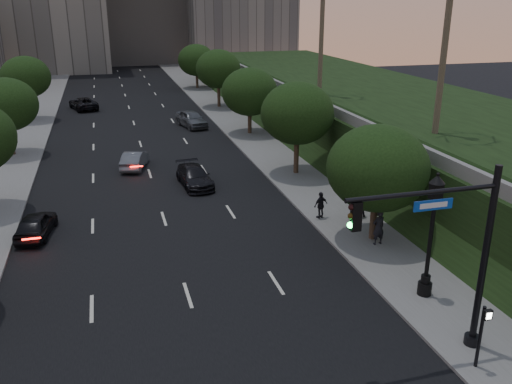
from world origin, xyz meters
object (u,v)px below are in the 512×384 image
object	(u,v)px
sedan_near_right	(195,176)
pedestrian_b	(359,202)
sedan_mid_left	(135,160)
pedestrian_c	(321,205)
sedan_far_left	(83,103)
traffic_signal_mast	(457,261)
sedan_far_right	(191,119)
sedan_near_left	(36,224)
street_lamp	(430,241)
pedestrian_a	(378,227)

from	to	relation	value
sedan_near_right	pedestrian_b	distance (m)	11.75
sedan_mid_left	pedestrian_c	xyz separation A→B (m)	(9.66, -13.38, 0.27)
pedestrian_b	sedan_far_left	bearing A→B (deg)	-68.12
pedestrian_b	pedestrian_c	distance (m)	2.23
traffic_signal_mast	pedestrian_c	world-z (taller)	traffic_signal_mast
sedan_far_right	sedan_near_left	bearing A→B (deg)	-130.42
traffic_signal_mast	sedan_near_left	world-z (taller)	traffic_signal_mast
street_lamp	sedan_mid_left	size ratio (longest dim) A/B	1.38
sedan_far_left	sedan_far_right	size ratio (longest dim) A/B	1.06
traffic_signal_mast	pedestrian_a	size ratio (longest dim) A/B	3.73
traffic_signal_mast	sedan_far_left	size ratio (longest dim) A/B	1.36
pedestrian_b	pedestrian_a	bearing A→B (deg)	78.85
sedan_mid_left	pedestrian_a	bearing A→B (deg)	138.01
sedan_near_right	pedestrian_c	bearing A→B (deg)	-58.11
traffic_signal_mast	pedestrian_a	world-z (taller)	traffic_signal_mast
sedan_far_left	sedan_near_right	distance (m)	31.70
street_lamp	pedestrian_c	size ratio (longest dim) A/B	3.57
sedan_far_left	sedan_far_right	bearing A→B (deg)	114.04
street_lamp	sedan_near_right	world-z (taller)	street_lamp
pedestrian_c	street_lamp	bearing A→B (deg)	78.53
traffic_signal_mast	sedan_near_left	distance (m)	21.55
street_lamp	sedan_far_right	distance (m)	35.79
pedestrian_b	street_lamp	bearing A→B (deg)	82.10
sedan_mid_left	sedan_near_right	world-z (taller)	sedan_near_right
sedan_far_left	sedan_near_right	bearing A→B (deg)	88.11
sedan_far_left	pedestrian_c	world-z (taller)	pedestrian_c
sedan_near_left	sedan_mid_left	world-z (taller)	same
sedan_far_right	pedestrian_b	bearing A→B (deg)	-91.81
street_lamp	pedestrian_a	xyz separation A→B (m)	(0.45, 5.11, -1.55)
sedan_near_left	sedan_mid_left	xyz separation A→B (m)	(5.95, 11.31, -0.00)
sedan_far_right	pedestrian_a	xyz separation A→B (m)	(4.70, -30.38, 0.26)
street_lamp	pedestrian_c	distance (m)	9.45
sedan_far_right	street_lamp	bearing A→B (deg)	-96.48
pedestrian_c	pedestrian_b	bearing A→B (deg)	152.37
sedan_near_right	sedan_far_right	world-z (taller)	sedan_far_right
sedan_near_left	pedestrian_a	world-z (taller)	pedestrian_a
sedan_far_left	pedestrian_c	xyz separation A→B (m)	(13.85, -38.77, 0.22)
sedan_near_left	sedan_far_right	size ratio (longest dim) A/B	0.81
traffic_signal_mast	sedan_near_right	distance (m)	21.88
street_lamp	pedestrian_a	bearing A→B (deg)	84.93
traffic_signal_mast	pedestrian_a	xyz separation A→B (m)	(1.84, 8.73, -2.58)
traffic_signal_mast	pedestrian_c	distance (m)	13.16
sedan_near_right	pedestrian_c	size ratio (longest dim) A/B	2.94
traffic_signal_mast	sedan_mid_left	size ratio (longest dim) A/B	1.72
sedan_far_right	pedestrian_c	bearing A→B (deg)	-96.31
sedan_far_right	pedestrian_b	xyz separation A→B (m)	(5.42, -26.63, 0.24)
traffic_signal_mast	sedan_mid_left	world-z (taller)	traffic_signal_mast
sedan_mid_left	sedan_far_left	world-z (taller)	sedan_far_left
sedan_far_left	pedestrian_b	bearing A→B (deg)	96.01
street_lamp	sedan_near_left	size ratio (longest dim) A/B	1.43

